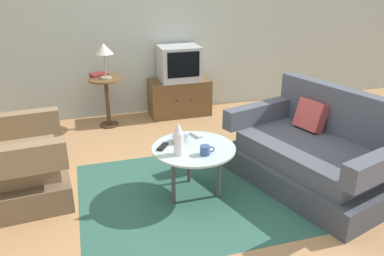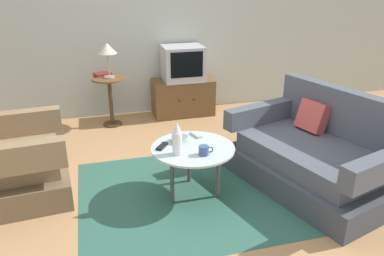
{
  "view_description": "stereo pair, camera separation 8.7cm",
  "coord_description": "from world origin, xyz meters",
  "views": [
    {
      "loc": [
        -0.81,
        -2.94,
        1.92
      ],
      "look_at": [
        0.15,
        0.25,
        0.55
      ],
      "focal_mm": 36.17,
      "sensor_mm": 36.0,
      "label": 1
    },
    {
      "loc": [
        -0.73,
        -2.96,
        1.92
      ],
      "look_at": [
        0.15,
        0.25,
        0.55
      ],
      "focal_mm": 36.17,
      "sensor_mm": 36.0,
      "label": 2
    }
  ],
  "objects": [
    {
      "name": "vase",
      "position": [
        -0.08,
        -0.1,
        0.61
      ],
      "size": [
        0.08,
        0.08,
        0.29
      ],
      "color": "white",
      "rests_on": "coffee_table"
    },
    {
      "name": "tv_stand",
      "position": [
        0.51,
        2.1,
        0.25
      ],
      "size": [
        0.84,
        0.45,
        0.5
      ],
      "color": "brown",
      "rests_on": "ground"
    },
    {
      "name": "side_table",
      "position": [
        -0.5,
        1.94,
        0.46
      ],
      "size": [
        0.44,
        0.44,
        0.65
      ],
      "color": "brown",
      "rests_on": "ground"
    },
    {
      "name": "ground_plane",
      "position": [
        0.0,
        0.0,
        0.0
      ],
      "size": [
        16.0,
        16.0,
        0.0
      ],
      "primitive_type": "plane",
      "color": "#AD7F51"
    },
    {
      "name": "book",
      "position": [
        -0.57,
        2.08,
        0.66
      ],
      "size": [
        0.25,
        0.22,
        0.03
      ],
      "rotation": [
        0.0,
        0.0,
        0.31
      ],
      "color": "maroon",
      "rests_on": "side_table"
    },
    {
      "name": "bowl",
      "position": [
        0.0,
        0.15,
        0.5
      ],
      "size": [
        0.15,
        0.15,
        0.05
      ],
      "color": "slate",
      "rests_on": "coffee_table"
    },
    {
      "name": "armchair",
      "position": [
        -1.52,
        0.42,
        0.32
      ],
      "size": [
        0.98,
        1.03,
        0.95
      ],
      "rotation": [
        0.0,
        0.0,
        -1.48
      ],
      "color": "brown",
      "rests_on": "ground"
    },
    {
      "name": "back_wall",
      "position": [
        0.0,
        2.42,
        1.35
      ],
      "size": [
        9.0,
        0.12,
        2.7
      ],
      "primitive_type": "cube",
      "color": "#B2BCB2",
      "rests_on": "ground"
    },
    {
      "name": "coffee_table",
      "position": [
        0.09,
        0.01,
        0.43
      ],
      "size": [
        0.74,
        0.74,
        0.47
      ],
      "color": "#B2C6C1",
      "rests_on": "ground"
    },
    {
      "name": "tv_remote_dark",
      "position": [
        -0.18,
        0.07,
        0.48
      ],
      "size": [
        0.13,
        0.15,
        0.02
      ],
      "rotation": [
        0.0,
        0.0,
        4.09
      ],
      "color": "black",
      "rests_on": "coffee_table"
    },
    {
      "name": "couch",
      "position": [
        1.26,
        -0.12,
        0.29
      ],
      "size": [
        1.35,
        1.74,
        0.88
      ],
      "rotation": [
        0.0,
        0.0,
        1.87
      ],
      "color": "#3E424B",
      "rests_on": "ground"
    },
    {
      "name": "area_rug",
      "position": [
        0.09,
        0.0,
        0.0
      ],
      "size": [
        2.05,
        1.74,
        0.0
      ],
      "primitive_type": "cube",
      "color": "#2D5B4C",
      "rests_on": "ground"
    },
    {
      "name": "mug",
      "position": [
        0.14,
        -0.17,
        0.51
      ],
      "size": [
        0.13,
        0.09,
        0.08
      ],
      "color": "#335184",
      "rests_on": "coffee_table"
    },
    {
      "name": "tv_remote_silver",
      "position": [
        0.18,
        0.23,
        0.48
      ],
      "size": [
        0.09,
        0.16,
        0.02
      ],
      "rotation": [
        0.0,
        0.0,
        5.0
      ],
      "color": "#B2B2B7",
      "rests_on": "coffee_table"
    },
    {
      "name": "table_lamp",
      "position": [
        -0.49,
        1.92,
        1.0
      ],
      "size": [
        0.24,
        0.24,
        0.44
      ],
      "color": "#9E937A",
      "rests_on": "side_table"
    },
    {
      "name": "television",
      "position": [
        0.51,
        2.08,
        0.74
      ],
      "size": [
        0.54,
        0.44,
        0.47
      ],
      "color": "#B7B7BC",
      "rests_on": "tv_stand"
    }
  ]
}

